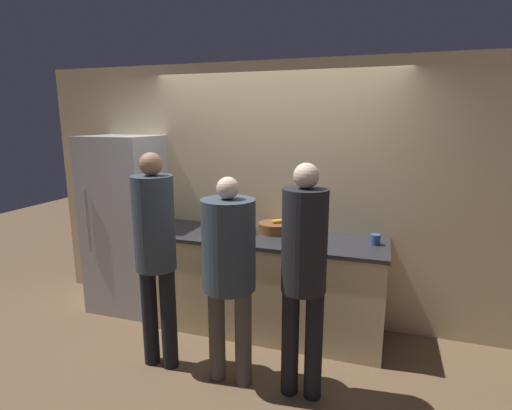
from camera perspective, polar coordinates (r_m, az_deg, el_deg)
ground_plane at (r=3.87m, az=-0.78°, el=-19.78°), size 14.00×14.00×0.00m
wall_back at (r=4.07m, az=2.58°, el=1.55°), size 5.20×0.06×2.60m
counter at (r=3.98m, az=1.09°, el=-11.02°), size 2.31×0.73×0.96m
refrigerator at (r=4.53m, az=-18.06°, el=-2.60°), size 0.73×0.65×1.88m
person_left at (r=3.31m, az=-14.20°, el=-5.57°), size 0.33×0.33×1.80m
person_center at (r=3.02m, az=-3.90°, el=-7.93°), size 0.40×0.40×1.64m
person_right at (r=2.88m, az=6.85°, el=-8.57°), size 0.32×0.32×1.76m
fruit_bowl at (r=3.93m, az=2.71°, el=-3.22°), size 0.32×0.32×0.14m
utensil_crock at (r=4.02m, az=-3.89°, el=-2.67°), size 0.12×0.12×0.26m
bottle_red at (r=3.87m, az=-0.95°, el=-3.18°), size 0.06×0.06×0.17m
bottle_dark at (r=3.98m, az=-1.71°, el=-2.25°), size 0.08×0.08×0.26m
cup_blue at (r=3.70m, az=16.64°, el=-4.75°), size 0.09×0.09×0.10m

